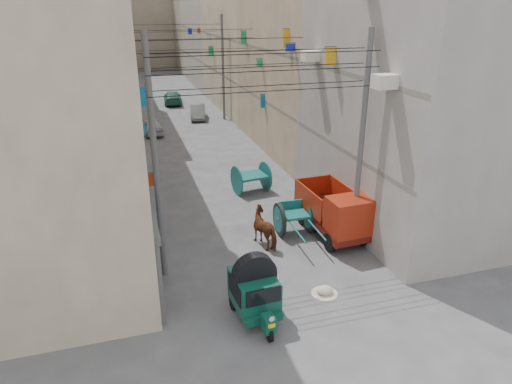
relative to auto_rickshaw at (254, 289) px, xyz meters
name	(u,v)px	position (x,y,z in m)	size (l,w,h in m)	color
ground	(336,376)	(1.28, -2.90, -0.94)	(140.00, 140.00, 0.00)	#464649
building_row_left	(66,34)	(-6.71, 31.23, 5.52)	(8.00, 62.00, 14.00)	beige
building_row_right	(254,31)	(9.28, 31.23, 5.52)	(8.00, 62.00, 14.00)	#9E9994
end_cap_building	(142,20)	(1.28, 63.10, 5.56)	(22.00, 10.00, 13.00)	tan
shutters_left	(143,190)	(-2.64, 7.48, 0.55)	(0.18, 14.40, 2.88)	#47484C
signboards	(191,92)	(1.27, 18.76, 2.49)	(8.22, 40.52, 5.67)	#BABABA
ac_units	(348,41)	(4.93, 4.77, 6.49)	(0.70, 6.55, 3.35)	beige
utility_poles	(204,96)	(1.28, 14.10, 3.06)	(7.40, 22.20, 8.00)	#535355
overhead_cables	(211,48)	(1.28, 11.50, 5.82)	(7.40, 22.52, 1.12)	black
auto_rickshaw	(254,289)	(0.00, 0.00, 0.00)	(1.40, 2.31, 1.60)	black
tonga_cart	(294,217)	(3.08, 4.73, -0.24)	(1.46, 3.00, 1.34)	black
mini_truck	(338,216)	(4.50, 3.75, 0.05)	(1.84, 3.77, 2.08)	black
second_cart	(251,177)	(2.64, 9.47, -0.18)	(1.82, 1.66, 1.44)	#135655
feed_sack	(325,290)	(2.49, 0.43, -0.81)	(0.54, 0.43, 0.27)	beige
horse	(267,228)	(1.71, 4.10, -0.23)	(0.77, 1.68, 1.42)	brown
distant_car_white	(151,126)	(-1.18, 22.09, -0.38)	(1.33, 3.31, 1.13)	silver
distant_car_grey	(198,112)	(2.86, 25.93, -0.39)	(1.18, 3.38, 1.11)	#5C615F
distant_car_green	(173,98)	(1.65, 32.55, -0.37)	(1.61, 3.95, 1.15)	#205F4B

